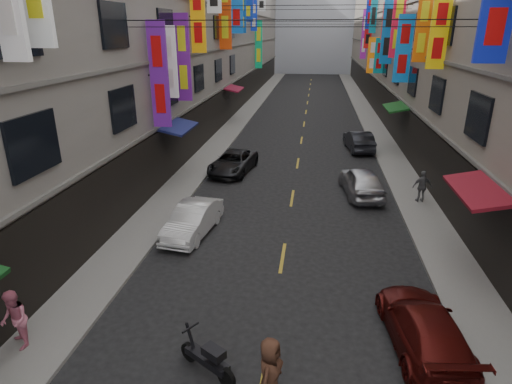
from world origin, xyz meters
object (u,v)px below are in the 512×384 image
(car_right_far, at_px, (359,141))
(pedestrian_rfar, at_px, (422,186))
(car_left_mid, at_px, (193,220))
(pedestrian_crossing, at_px, (270,373))
(car_right_mid, at_px, (361,181))
(car_left_far, at_px, (233,162))
(pedestrian_lfar, at_px, (14,320))
(scooter_far_right, at_px, (363,180))
(car_right_near, at_px, (424,328))
(scooter_crossing, at_px, (208,359))

(car_right_far, xyz_separation_m, pedestrian_rfar, (2.13, -9.61, 0.21))
(car_left_mid, xyz_separation_m, pedestrian_crossing, (4.02, -8.05, 0.24))
(car_right_mid, height_order, pedestrian_rfar, pedestrian_rfar)
(car_left_mid, xyz_separation_m, car_left_far, (0.11, 8.23, -0.02))
(car_left_mid, relative_size, pedestrian_lfar, 2.34)
(scooter_far_right, height_order, pedestrian_lfar, pedestrian_lfar)
(car_left_mid, bearing_deg, scooter_far_right, 48.64)
(car_right_near, bearing_deg, pedestrian_lfar, 2.26)
(car_right_near, distance_m, pedestrian_rfar, 10.52)
(car_right_mid, relative_size, pedestrian_crossing, 2.43)
(car_right_mid, xyz_separation_m, pedestrian_crossing, (-3.17, -13.53, 0.15))
(pedestrian_crossing, bearing_deg, pedestrian_lfar, 95.32)
(car_left_far, bearing_deg, pedestrian_rfar, -12.17)
(car_left_mid, height_order, car_left_far, car_left_mid)
(scooter_crossing, bearing_deg, car_right_near, -39.84)
(car_right_mid, xyz_separation_m, car_right_far, (0.60, 8.76, -0.04))
(car_right_mid, xyz_separation_m, pedestrian_lfar, (-9.80, -12.70, 0.21))
(car_left_far, height_order, car_right_near, car_right_near)
(car_right_far, relative_size, pedestrian_crossing, 2.37)
(pedestrian_lfar, height_order, pedestrian_rfar, pedestrian_lfar)
(scooter_far_right, distance_m, pedestrian_crossing, 14.91)
(scooter_crossing, relative_size, car_left_mid, 0.41)
(scooter_far_right, xyz_separation_m, car_right_far, (0.39, 7.78, 0.24))
(car_left_far, relative_size, pedestrian_rfar, 2.85)
(pedestrian_rfar, bearing_deg, car_right_near, 68.51)
(pedestrian_lfar, bearing_deg, car_left_far, 124.95)
(car_left_mid, height_order, car_right_mid, car_right_mid)
(car_left_mid, bearing_deg, car_right_mid, 44.83)
(scooter_crossing, bearing_deg, pedestrian_lfar, 121.39)
(car_left_far, height_order, car_right_far, car_right_far)
(pedestrian_lfar, height_order, pedestrian_crossing, pedestrian_lfar)
(scooter_far_right, distance_m, car_left_mid, 9.82)
(car_right_far, bearing_deg, scooter_far_right, 79.51)
(pedestrian_rfar, relative_size, pedestrian_crossing, 0.88)
(car_right_far, xyz_separation_m, pedestrian_lfar, (-10.40, -21.46, 0.26))
(car_left_far, xyz_separation_m, pedestrian_lfar, (-2.73, -15.46, 0.33))
(car_right_far, relative_size, pedestrian_rfar, 2.68)
(car_left_mid, bearing_deg, car_right_near, -28.53)
(scooter_far_right, height_order, car_left_far, car_left_far)
(scooter_far_right, distance_m, car_left_far, 7.50)
(car_left_mid, xyz_separation_m, car_right_mid, (7.19, 5.48, 0.09))
(car_left_mid, height_order, pedestrian_lfar, pedestrian_lfar)
(car_left_far, distance_m, car_right_near, 15.88)
(scooter_crossing, relative_size, car_right_near, 0.37)
(car_right_mid, relative_size, pedestrian_lfar, 2.59)
(scooter_crossing, xyz_separation_m, pedestrian_crossing, (1.58, -0.71, 0.43))
(scooter_far_right, xyz_separation_m, car_right_mid, (-0.21, -0.98, 0.28))
(scooter_far_right, relative_size, car_right_near, 0.43)
(car_left_far, relative_size, car_right_far, 1.06)
(car_left_far, bearing_deg, car_right_near, -53.11)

